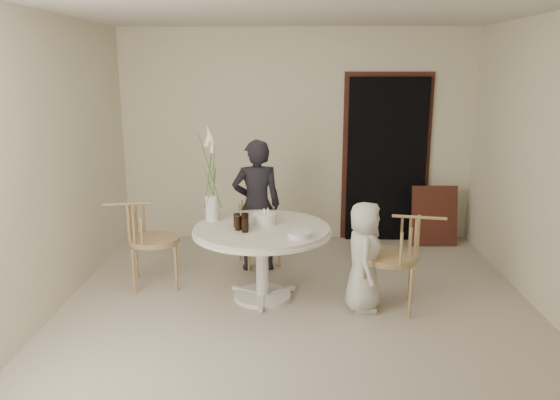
{
  "coord_description": "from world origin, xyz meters",
  "views": [
    {
      "loc": [
        -0.08,
        -4.75,
        2.22
      ],
      "look_at": [
        -0.18,
        0.3,
        0.98
      ],
      "focal_mm": 35.0,
      "sensor_mm": 36.0,
      "label": 1
    }
  ],
  "objects_px": {
    "table": "(262,238)",
    "girl": "(257,206)",
    "boy": "(364,257)",
    "birthday_cake": "(264,219)",
    "chair_far": "(256,218)",
    "chair_left": "(141,232)",
    "flower_vase": "(212,187)",
    "chair_right": "(403,248)"
  },
  "relations": [
    {
      "from": "table",
      "to": "girl",
      "type": "bearing_deg",
      "value": 97.12
    },
    {
      "from": "girl",
      "to": "boy",
      "type": "relative_size",
      "value": 1.42
    },
    {
      "from": "birthday_cake",
      "to": "chair_far",
      "type": "bearing_deg",
      "value": 98.41
    },
    {
      "from": "birthday_cake",
      "to": "table",
      "type": "bearing_deg",
      "value": -100.12
    },
    {
      "from": "chair_left",
      "to": "flower_vase",
      "type": "distance_m",
      "value": 0.89
    },
    {
      "from": "table",
      "to": "chair_right",
      "type": "distance_m",
      "value": 1.33
    },
    {
      "from": "chair_right",
      "to": "girl",
      "type": "height_order",
      "value": "girl"
    },
    {
      "from": "boy",
      "to": "chair_far",
      "type": "bearing_deg",
      "value": 43.64
    },
    {
      "from": "chair_far",
      "to": "chair_right",
      "type": "height_order",
      "value": "chair_right"
    },
    {
      "from": "chair_far",
      "to": "boy",
      "type": "distance_m",
      "value": 1.69
    },
    {
      "from": "chair_far",
      "to": "girl",
      "type": "xyz_separation_m",
      "value": [
        0.03,
        -0.27,
        0.22
      ]
    },
    {
      "from": "chair_right",
      "to": "flower_vase",
      "type": "xyz_separation_m",
      "value": [
        -1.82,
        0.42,
        0.47
      ]
    },
    {
      "from": "chair_far",
      "to": "flower_vase",
      "type": "relative_size",
      "value": 0.83
    },
    {
      "from": "chair_right",
      "to": "girl",
      "type": "xyz_separation_m",
      "value": [
        -1.42,
        1.01,
        0.14
      ]
    },
    {
      "from": "chair_far",
      "to": "table",
      "type": "bearing_deg",
      "value": -104.89
    },
    {
      "from": "table",
      "to": "flower_vase",
      "type": "height_order",
      "value": "flower_vase"
    },
    {
      "from": "table",
      "to": "chair_right",
      "type": "xyz_separation_m",
      "value": [
        1.32,
        -0.2,
        -0.02
      ]
    },
    {
      "from": "table",
      "to": "chair_right",
      "type": "bearing_deg",
      "value": -8.7
    },
    {
      "from": "chair_left",
      "to": "boy",
      "type": "xyz_separation_m",
      "value": [
        2.2,
        -0.53,
        -0.07
      ]
    },
    {
      "from": "chair_far",
      "to": "flower_vase",
      "type": "height_order",
      "value": "flower_vase"
    },
    {
      "from": "girl",
      "to": "chair_far",
      "type": "bearing_deg",
      "value": -92.03
    },
    {
      "from": "table",
      "to": "boy",
      "type": "distance_m",
      "value": 0.98
    },
    {
      "from": "table",
      "to": "chair_left",
      "type": "relative_size",
      "value": 1.47
    },
    {
      "from": "boy",
      "to": "flower_vase",
      "type": "xyz_separation_m",
      "value": [
        -1.46,
        0.45,
        0.55
      ]
    },
    {
      "from": "birthday_cake",
      "to": "flower_vase",
      "type": "relative_size",
      "value": 0.24
    },
    {
      "from": "chair_far",
      "to": "girl",
      "type": "relative_size",
      "value": 0.54
    },
    {
      "from": "chair_left",
      "to": "boy",
      "type": "bearing_deg",
      "value": -115.25
    },
    {
      "from": "table",
      "to": "boy",
      "type": "bearing_deg",
      "value": -13.74
    },
    {
      "from": "flower_vase",
      "to": "chair_far",
      "type": "bearing_deg",
      "value": 66.16
    },
    {
      "from": "chair_far",
      "to": "birthday_cake",
      "type": "distance_m",
      "value": 1.03
    },
    {
      "from": "chair_far",
      "to": "girl",
      "type": "distance_m",
      "value": 0.35
    },
    {
      "from": "boy",
      "to": "flower_vase",
      "type": "relative_size",
      "value": 1.08
    },
    {
      "from": "chair_left",
      "to": "birthday_cake",
      "type": "relative_size",
      "value": 3.98
    },
    {
      "from": "table",
      "to": "girl",
      "type": "relative_size",
      "value": 0.91
    },
    {
      "from": "boy",
      "to": "flower_vase",
      "type": "bearing_deg",
      "value": 76.85
    },
    {
      "from": "table",
      "to": "boy",
      "type": "height_order",
      "value": "boy"
    },
    {
      "from": "chair_far",
      "to": "chair_right",
      "type": "xyz_separation_m",
      "value": [
        1.44,
        -1.27,
        0.08
      ]
    },
    {
      "from": "table",
      "to": "chair_left",
      "type": "xyz_separation_m",
      "value": [
        -1.25,
        0.3,
        -0.03
      ]
    },
    {
      "from": "chair_far",
      "to": "chair_right",
      "type": "relative_size",
      "value": 0.86
    },
    {
      "from": "girl",
      "to": "birthday_cake",
      "type": "height_order",
      "value": "girl"
    },
    {
      "from": "flower_vase",
      "to": "birthday_cake",
      "type": "bearing_deg",
      "value": -13.38
    },
    {
      "from": "chair_right",
      "to": "birthday_cake",
      "type": "relative_size",
      "value": 4.05
    }
  ]
}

